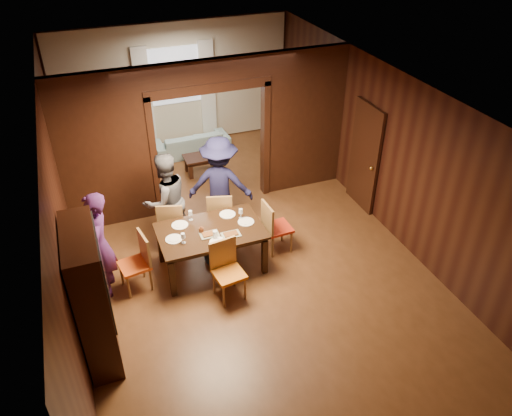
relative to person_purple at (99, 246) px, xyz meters
name	(u,v)px	position (x,y,z in m)	size (l,w,h in m)	color
floor	(240,247)	(2.33, 0.29, -0.89)	(9.00, 9.00, 0.00)	#553018
ceiling	(237,90)	(2.33, 0.29, 2.01)	(5.50, 9.00, 0.02)	silver
room_walls	(206,127)	(2.33, 2.18, 0.62)	(5.52, 9.01, 2.90)	black
person_purple	(99,246)	(0.00, 0.00, 0.00)	(0.65, 0.43, 1.78)	#471E58
person_grey	(166,201)	(1.21, 0.91, -0.02)	(0.85, 0.66, 1.74)	#4D4C53
person_navy	(220,184)	(2.22, 1.05, 0.02)	(1.17, 0.67, 1.81)	#18173B
sofa	(191,143)	(2.46, 4.14, -0.63)	(1.77, 0.69, 0.52)	#93B7C0
serving_bowl	(212,224)	(1.77, 0.07, -0.09)	(0.33, 0.33, 0.08)	black
dining_table	(212,249)	(1.72, -0.03, -0.51)	(1.69, 1.05, 0.76)	black
coffee_table	(203,164)	(2.45, 3.13, -0.69)	(0.80, 0.50, 0.40)	black
chair_left	(134,264)	(0.44, -0.10, -0.40)	(0.44, 0.44, 0.97)	#DF5015
chair_right	(278,226)	(2.92, 0.02, -0.40)	(0.44, 0.44, 0.97)	red
chair_far_l	(172,223)	(1.25, 0.76, -0.40)	(0.44, 0.44, 0.97)	red
chair_far_r	(220,214)	(2.11, 0.75, -0.40)	(0.44, 0.44, 0.97)	orange
chair_near	(229,272)	(1.76, -0.82, -0.40)	(0.44, 0.44, 0.97)	orange
hutch	(92,297)	(-0.20, -1.21, 0.11)	(0.40, 1.20, 2.00)	black
door_right	(365,157)	(5.03, 0.79, 0.16)	(0.06, 0.90, 2.10)	black
window_far	(175,76)	(2.33, 4.73, 0.81)	(1.20, 0.03, 1.30)	silver
curtain_left	(145,99)	(1.58, 4.69, 0.36)	(0.35, 0.06, 2.40)	white
curtain_right	(208,91)	(3.08, 4.69, 0.36)	(0.35, 0.06, 2.40)	white
plate_left	(174,239)	(1.11, -0.07, -0.12)	(0.27, 0.27, 0.01)	silver
plate_far_l	(180,225)	(1.29, 0.26, -0.12)	(0.27, 0.27, 0.01)	white
plate_far_r	(227,214)	(2.11, 0.28, -0.12)	(0.27, 0.27, 0.01)	white
plate_right	(246,222)	(2.32, -0.03, -0.12)	(0.27, 0.27, 0.01)	silver
plate_near	(218,242)	(1.73, -0.39, -0.12)	(0.27, 0.27, 0.01)	white
platter_a	(209,234)	(1.66, -0.16, -0.11)	(0.30, 0.20, 0.04)	gray
platter_b	(231,234)	(1.98, -0.28, -0.11)	(0.30, 0.20, 0.04)	gray
wineglass_left	(183,238)	(1.23, -0.21, -0.04)	(0.08, 0.08, 0.18)	silver
wineglass_far	(190,215)	(1.49, 0.35, -0.04)	(0.08, 0.08, 0.18)	white
wineglass_right	(241,214)	(2.29, 0.11, -0.04)	(0.08, 0.08, 0.18)	silver
tumbler	(215,235)	(1.72, -0.27, -0.06)	(0.07, 0.07, 0.14)	white
condiment_jar	(201,230)	(1.56, -0.05, -0.07)	(0.08, 0.08, 0.11)	#532713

